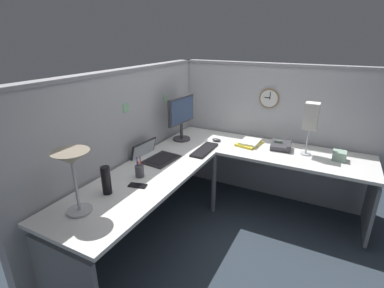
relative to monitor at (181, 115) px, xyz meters
The scene contains 19 objects.
ground_plane 1.24m from the monitor, 115.72° to the right, with size 6.80×6.80×0.00m, color #2D3842.
cubicle_wall_back 0.75m from the monitor, 160.96° to the left, with size 2.57×0.12×1.58m.
cubicle_wall_right 1.09m from the monitor, 58.07° to the right, with size 0.12×2.37×1.58m.
desk 0.91m from the monitor, 123.46° to the right, with size 2.35×2.15×0.73m.
monitor is the anchor object (origin of this frame).
laptop 0.65m from the monitor, behind, with size 0.37×0.41×0.22m.
keyboard 0.51m from the monitor, 116.51° to the right, with size 0.43×0.14×0.02m, color black.
computer_mouse 0.49m from the monitor, 70.54° to the right, with size 0.06×0.10×0.03m, color #38383D.
desk_lamp_dome 1.58m from the monitor, behind, with size 0.24×0.24×0.44m.
pen_cup 1.00m from the monitor, behind, with size 0.08×0.08×0.18m.
cell_phone 1.17m from the monitor, 168.88° to the right, with size 0.07×0.14×0.01m, color black.
thermos_flask 1.32m from the monitor, behind, with size 0.07×0.07×0.22m, color black.
office_phone 1.13m from the monitor, 78.46° to the right, with size 0.21×0.22×0.11m.
book_stack 0.82m from the monitor, 74.28° to the right, with size 0.31×0.26×0.04m.
desk_lamp_paper 1.35m from the monitor, 81.47° to the right, with size 0.13×0.13×0.53m.
tissue_box 1.66m from the monitor, 83.16° to the right, with size 0.12×0.12×0.09m, color #8CAD99.
wall_clock 1.00m from the monitor, 59.00° to the right, with size 0.04×0.22×0.22m.
pinned_note_leftmost 0.76m from the monitor, 165.85° to the left, with size 0.08×0.00×0.08m, color #8CCC99.
pinned_note_middle 0.26m from the monitor, 102.52° to the left, with size 0.06×0.00×0.08m, color #8CCC99.
Camera 1 is at (-2.38, -0.88, 1.85)m, focal length 26.48 mm.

